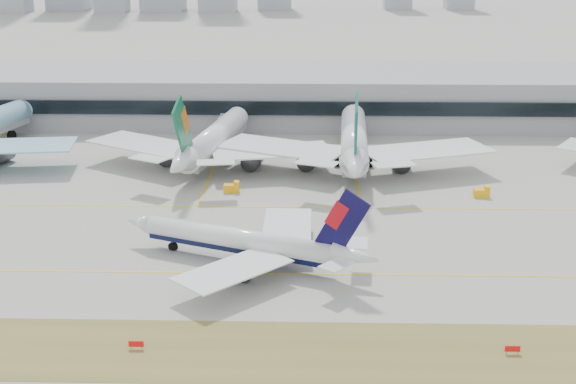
{
  "coord_description": "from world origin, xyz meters",
  "views": [
    {
      "loc": [
        0.33,
        -133.74,
        57.93
      ],
      "look_at": [
        -3.63,
        18.0,
        7.5
      ],
      "focal_mm": 50.0,
      "sensor_mm": 36.0,
      "label": 1
    }
  ],
  "objects_px": {
    "taxiing_airliner": "(248,243)",
    "widebody_cathay": "(354,142)",
    "terminal": "(308,95)",
    "widebody_eva": "(212,141)"
  },
  "relations": [
    {
      "from": "widebody_eva",
      "to": "widebody_cathay",
      "type": "bearing_deg",
      "value": -82.54
    },
    {
      "from": "widebody_eva",
      "to": "terminal",
      "type": "height_order",
      "value": "widebody_eva"
    },
    {
      "from": "terminal",
      "to": "widebody_eva",
      "type": "bearing_deg",
      "value": -114.57
    },
    {
      "from": "widebody_cathay",
      "to": "taxiing_airliner",
      "type": "bearing_deg",
      "value": 162.69
    },
    {
      "from": "widebody_eva",
      "to": "widebody_cathay",
      "type": "distance_m",
      "value": 35.82
    },
    {
      "from": "taxiing_airliner",
      "to": "widebody_eva",
      "type": "xyz_separation_m",
      "value": [
        -13.62,
        62.96,
        2.04
      ]
    },
    {
      "from": "taxiing_airliner",
      "to": "widebody_cathay",
      "type": "bearing_deg",
      "value": -87.44
    },
    {
      "from": "taxiing_airliner",
      "to": "terminal",
      "type": "relative_size",
      "value": 0.17
    },
    {
      "from": "terminal",
      "to": "taxiing_airliner",
      "type": "bearing_deg",
      "value": -95.14
    },
    {
      "from": "taxiing_airliner",
      "to": "widebody_cathay",
      "type": "height_order",
      "value": "widebody_cathay"
    }
  ]
}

